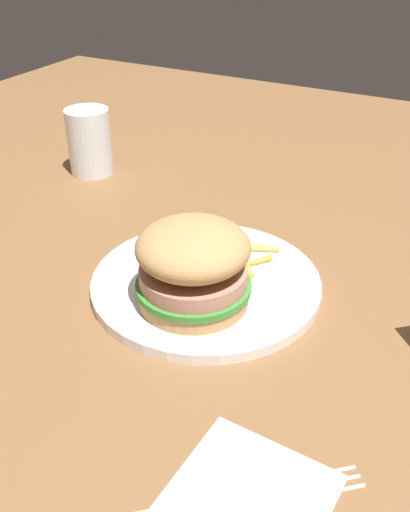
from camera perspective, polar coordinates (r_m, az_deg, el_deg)
The scene contains 7 objects.
ground_plane at distance 0.64m, azimuth -1.09°, elevation -2.77°, with size 1.60×1.60×0.00m, color brown.
plate at distance 0.63m, azimuth 0.00°, elevation -2.80°, with size 0.25×0.25×0.01m, color white.
sandwich at distance 0.57m, azimuth -1.19°, elevation -0.85°, with size 0.12×0.12×0.09m.
fries_pile at distance 0.65m, azimuth 2.95°, elevation -0.08°, with size 0.09×0.09×0.01m.
napkin at distance 0.44m, azimuth 4.25°, elevation -22.89°, with size 0.11×0.11×0.00m, color white.
fork at distance 0.44m, azimuth 4.48°, elevation -22.66°, with size 0.14×0.13×0.00m.
drink_glass at distance 0.91m, azimuth -11.36°, elevation 10.69°, with size 0.07×0.07×0.10m.
Camera 1 is at (-0.26, 0.46, 0.36)m, focal length 40.25 mm.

